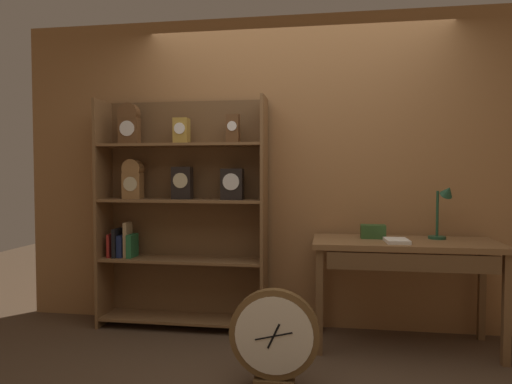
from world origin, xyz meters
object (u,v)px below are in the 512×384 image
(bookshelf, at_px, (179,209))
(round_clock_large, at_px, (274,337))
(workbench, at_px, (405,254))
(toolbox_small, at_px, (373,232))
(desk_lamp, at_px, (443,208))
(open_repair_manual, at_px, (397,241))

(bookshelf, bearing_deg, round_clock_large, -45.97)
(workbench, xyz_separation_m, toolbox_small, (-0.22, 0.10, 0.15))
(bookshelf, xyz_separation_m, round_clock_large, (0.92, -0.95, -0.69))
(workbench, bearing_deg, bookshelf, 173.23)
(desk_lamp, height_order, round_clock_large, desk_lamp)
(bookshelf, height_order, toolbox_small, bookshelf)
(workbench, bearing_deg, open_repair_manual, -132.93)
(bookshelf, xyz_separation_m, workbench, (1.80, -0.21, -0.29))
(workbench, height_order, desk_lamp, desk_lamp)
(workbench, bearing_deg, round_clock_large, -140.29)
(open_repair_manual, distance_m, round_clock_large, 1.16)
(toolbox_small, relative_size, round_clock_large, 0.31)
(desk_lamp, bearing_deg, toolbox_small, -177.94)
(open_repair_manual, bearing_deg, toolbox_small, 126.23)
(desk_lamp, distance_m, open_repair_manual, 0.47)
(toolbox_small, bearing_deg, desk_lamp, 2.06)
(desk_lamp, height_order, toolbox_small, desk_lamp)
(bookshelf, distance_m, workbench, 1.83)
(bookshelf, height_order, workbench, bookshelf)
(toolbox_small, distance_m, open_repair_manual, 0.24)
(workbench, distance_m, open_repair_manual, 0.16)
(open_repair_manual, height_order, round_clock_large, open_repair_manual)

